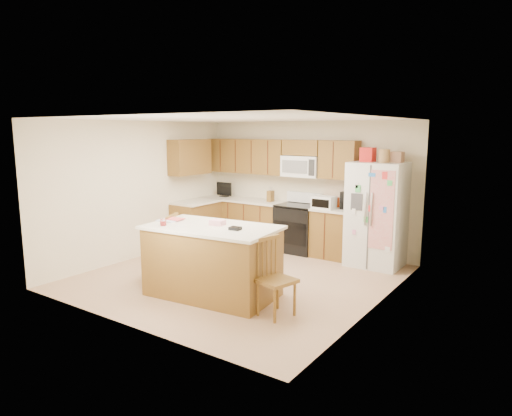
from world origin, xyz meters
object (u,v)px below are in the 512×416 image
Objects in this scene: stove at (298,227)px; island at (212,261)px; refrigerator at (377,213)px; windsor_chair_left at (163,250)px; windsor_chair_back at (236,254)px; windsor_chair_right at (275,279)px.

stove is 0.58× the size of island.
refrigerator is 3.64m from windsor_chair_left.
windsor_chair_back is at bearing 35.31° from windsor_chair_left.
windsor_chair_back is at bearing 98.79° from island.
windsor_chair_left is 1.13m from windsor_chair_back.
island reaches higher than windsor_chair_back.
windsor_chair_left is (-0.85, -2.75, 0.03)m from stove.
windsor_chair_left is at bearing -107.25° from stove.
refrigerator is 2.04× the size of windsor_chair_right.
windsor_chair_right is at bearing -65.98° from stove.
windsor_chair_left is at bearing -132.08° from refrigerator.
stove is at bearing 114.02° from windsor_chair_right.
windsor_chair_left reaches higher than windsor_chair_right.
refrigerator is 2.22× the size of windsor_chair_back.
island is at bearing -81.21° from windsor_chair_back.
stove is at bearing 177.70° from refrigerator.
windsor_chair_back is (-1.50, -2.03, -0.49)m from refrigerator.
island is 1.04m from windsor_chair_left.
stove is 1.07× the size of windsor_chair_left.
windsor_chair_right is at bearing -95.51° from refrigerator.
windsor_chair_left is (-2.42, -2.68, -0.42)m from refrigerator.
windsor_chair_back is (0.92, 0.65, -0.07)m from windsor_chair_left.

